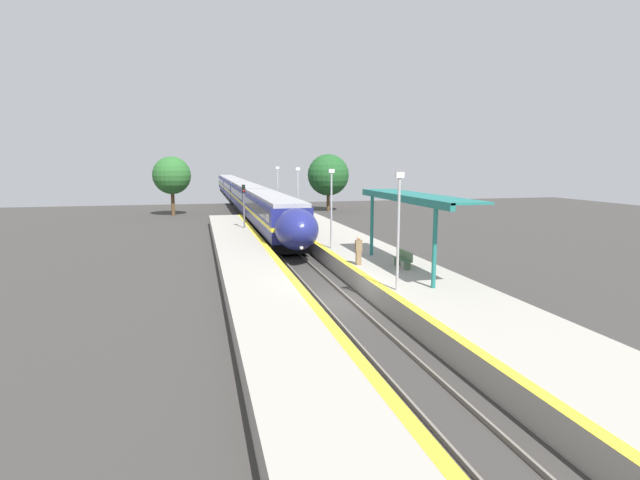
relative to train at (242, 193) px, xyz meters
The scene contains 16 objects.
ground_plane 51.04m from the train, 90.00° to the right, with size 120.00×120.00×0.00m, color #383533.
rail_left 51.04m from the train, 90.81° to the right, with size 0.08×90.00×0.15m, color slate.
rail_right 51.04m from the train, 89.19° to the right, with size 0.08×90.00×0.15m, color slate.
train is the anchor object (origin of this frame).
platform_right 51.18m from the train, 85.45° to the right, with size 4.88×64.00×0.98m.
platform_left 51.13m from the train, 93.74° to the right, with size 3.44×64.00×0.98m.
platform_bench 48.89m from the train, 84.79° to the right, with size 0.44×1.75×0.89m.
person_waiting 47.55m from the train, 87.23° to the right, with size 0.36×0.22×1.59m.
railway_signal 30.33m from the train, 94.43° to the right, with size 0.28×0.28×4.67m.
lamppost_near 53.17m from the train, 87.58° to the right, with size 0.36×0.20×5.14m.
lamppost_mid 42.03m from the train, 86.94° to the right, with size 0.36×0.20×5.14m.
lamppost_far 30.90m from the train, 85.84° to the right, with size 0.36×0.20×5.14m.
lamppost_farthest 19.82m from the train, 83.49° to the right, with size 0.36×0.20×5.14m.
station_canopy 49.26m from the train, 84.70° to the right, with size 2.02×11.22×3.92m.
background_tree_left 12.80m from the train, 137.42° to the right, with size 4.64×4.64×7.29m.
background_tree_right 13.50m from the train, 32.81° to the right, with size 5.59×5.59×7.68m.
Camera 1 is at (-6.10, -22.00, 6.50)m, focal length 28.00 mm.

